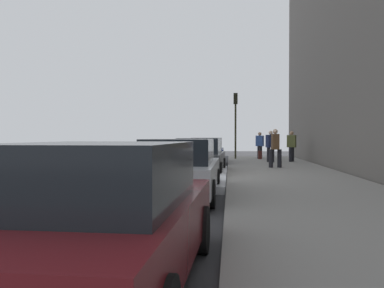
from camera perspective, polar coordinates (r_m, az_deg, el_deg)
The scene contains 14 objects.
ground_plane at distance 15.50m, azimuth 1.35°, elevation -4.77°, with size 56.00×56.00×0.00m, color #333335.
sidewalk at distance 15.61m, azimuth 13.56°, elevation -4.48°, with size 28.00×4.60×0.15m, color gray.
lane_stripe_centre at distance 16.04m, azimuth -10.17°, elevation -4.57°, with size 28.00×0.14×0.01m, color gold.
snow_bank_curb at distance 14.65m, azimuth 3.86°, elevation -4.67°, with size 7.72×0.56×0.22m, color white.
parked_car_maroon at distance 4.21m, azimuth -12.54°, elevation -10.11°, with size 4.39×2.00×1.51m.
parked_car_silver at distance 10.17m, azimuth -1.69°, elevation -3.53°, with size 4.66×1.93×1.51m.
parked_car_charcoal at distance 16.24m, azimuth 1.21°, elevation -1.82°, with size 4.32×2.02×1.51m.
parked_car_navy at distance 22.13m, azimuth 2.21°, elevation -1.06°, with size 4.28×1.94×1.51m.
pedestrian_blue_coat at distance 26.18m, azimuth 9.69°, elevation -0.07°, with size 0.54×0.54×1.72m.
pedestrian_navy_coat at distance 22.67m, azimuth 11.20°, elevation -0.20°, with size 0.53×0.56×1.75m.
pedestrian_olive_coat at distance 23.36m, azimuth 14.08°, elevation -0.19°, with size 0.54×0.55×1.74m.
pedestrian_brown_coat at distance 18.75m, azimuth 11.84°, elevation -0.41°, with size 0.50×0.59×1.78m.
traffic_light_pole at distance 25.93m, azimuth 6.26°, elevation 4.25°, with size 0.35×0.26×4.24m.
rolling_suitcase at distance 25.69m, azimuth 9.71°, elevation -1.54°, with size 0.34×0.22×0.88m.
Camera 1 is at (-15.38, -1.10, 1.57)m, focal length 37.22 mm.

